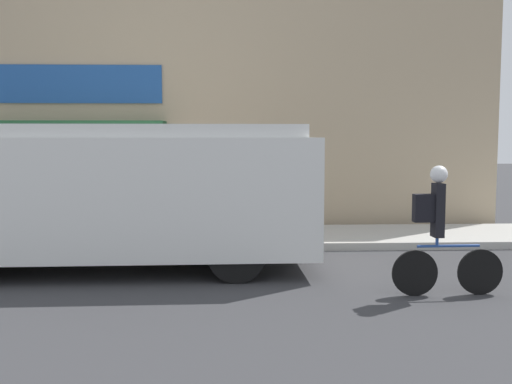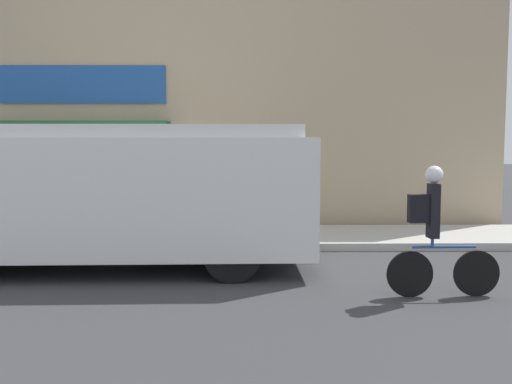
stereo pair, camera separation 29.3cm
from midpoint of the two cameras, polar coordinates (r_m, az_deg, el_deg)
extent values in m
plane|color=#38383A|center=(10.98, -10.34, -5.64)|extent=(70.00, 70.00, 0.00)
cube|color=#ADAAA3|center=(12.08, -9.44, -4.29)|extent=(28.00, 2.30, 0.14)
cube|color=tan|center=(13.43, -8.62, 7.41)|extent=(15.30, 0.18, 5.16)
cube|color=#1E4C93|center=(13.67, -15.59, 9.84)|extent=(3.60, 0.05, 0.82)
cube|color=#235633|center=(13.28, -15.89, 6.31)|extent=(3.78, 0.75, 0.10)
cube|color=white|center=(9.53, -9.30, -0.16)|extent=(5.13, 2.47, 1.76)
cube|color=white|center=(9.49, -9.38, 5.71)|extent=(4.72, 2.27, 0.19)
cube|color=red|center=(11.18, -15.48, 0.96)|extent=(0.03, 0.44, 0.44)
cylinder|color=black|center=(11.26, -22.22, -3.54)|extent=(0.84, 0.28, 0.83)
cylinder|color=black|center=(10.56, -1.41, -3.70)|extent=(0.84, 0.28, 0.83)
cylinder|color=black|center=(8.55, -1.27, -5.83)|extent=(0.84, 0.28, 0.83)
cylinder|color=black|center=(8.36, 21.20, -7.24)|extent=(0.60, 0.06, 0.60)
cylinder|color=black|center=(8.06, 15.46, -7.55)|extent=(0.60, 0.06, 0.60)
cylinder|color=#234793|center=(8.13, 18.46, -4.99)|extent=(0.83, 0.06, 0.04)
cylinder|color=#234793|center=(8.07, 17.45, -4.61)|extent=(0.04, 0.04, 0.12)
cube|color=black|center=(8.01, 17.54, -1.73)|extent=(0.13, 0.20, 0.70)
sphere|color=white|center=(7.97, 17.63, 1.60)|extent=(0.22, 0.22, 0.22)
cube|color=black|center=(7.95, 16.25, -1.53)|extent=(0.26, 0.15, 0.36)
camera|label=1|loc=(0.15, -89.20, 0.07)|focal=42.00mm
camera|label=2|loc=(0.15, 90.80, -0.07)|focal=42.00mm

